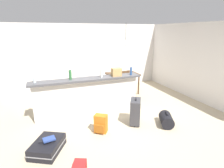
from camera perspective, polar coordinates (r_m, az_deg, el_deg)
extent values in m
cube|color=#BCAD8E|center=(4.89, 1.42, -11.13)|extent=(13.00, 13.00, 0.05)
cube|color=silver|center=(7.32, -7.70, 8.53)|extent=(6.60, 0.10, 2.50)
cube|color=silver|center=(6.46, 26.45, 5.92)|extent=(0.10, 6.00, 2.50)
cube|color=silver|center=(5.00, -7.49, -4.20)|extent=(2.80, 0.20, 0.98)
cube|color=#4C4C51|center=(4.84, -7.72, 1.51)|extent=(2.96, 0.40, 0.05)
cylinder|color=silver|center=(4.73, -23.33, 2.04)|extent=(0.07, 0.07, 0.29)
cylinder|color=#2D6B38|center=(4.77, -13.01, 2.85)|extent=(0.07, 0.07, 0.25)
cylinder|color=silver|center=(4.86, -3.35, 3.30)|extent=(0.06, 0.06, 0.21)
cylinder|color=#284C89|center=(5.18, 6.01, 4.07)|extent=(0.06, 0.06, 0.22)
cube|color=tan|center=(5.01, 1.38, 3.76)|extent=(0.26, 0.18, 0.22)
cube|color=#4C331E|center=(6.62, 3.35, 3.15)|extent=(1.10, 0.80, 0.04)
cylinder|color=#4C331E|center=(6.23, 0.46, -1.20)|extent=(0.06, 0.06, 0.70)
cylinder|color=#4C331E|center=(6.64, 8.36, -0.27)|extent=(0.06, 0.06, 0.70)
cylinder|color=#4C331E|center=(6.84, -1.61, 0.42)|extent=(0.06, 0.06, 0.70)
cylinder|color=#4C331E|center=(7.22, 5.75, 1.18)|extent=(0.06, 0.06, 0.70)
cube|color=#4C331E|center=(6.13, 4.83, -0.77)|extent=(0.47, 0.47, 0.04)
cube|color=#4C331E|center=(6.20, 3.90, 1.94)|extent=(0.40, 0.11, 0.48)
cylinder|color=#4C331E|center=(5.99, 4.45, -3.45)|extent=(0.04, 0.04, 0.41)
cylinder|color=#4C331E|center=(6.18, 6.86, -2.91)|extent=(0.04, 0.04, 0.41)
cylinder|color=#4C331E|center=(6.24, 2.72, -2.61)|extent=(0.04, 0.04, 0.41)
cylinder|color=#4C331E|center=(6.42, 5.08, -2.11)|extent=(0.04, 0.04, 0.41)
cylinder|color=black|center=(6.49, 4.39, 16.06)|extent=(0.01, 0.01, 0.60)
cone|color=white|center=(6.50, 4.32, 12.97)|extent=(0.34, 0.34, 0.14)
sphere|color=white|center=(6.50, 4.31, 12.27)|extent=(0.07, 0.07, 0.07)
cube|color=black|center=(3.87, -19.60, -18.00)|extent=(0.75, 0.83, 0.22)
cube|color=gray|center=(3.87, -19.60, -18.00)|extent=(0.76, 0.84, 0.02)
cube|color=#2D2D33|center=(4.18, -17.02, -15.00)|extent=(0.22, 0.21, 0.02)
cube|color=orange|center=(4.22, -3.53, -12.31)|extent=(0.33, 0.31, 0.42)
cube|color=#AB5918|center=(4.17, -4.01, -13.89)|extent=(0.21, 0.18, 0.19)
cube|color=black|center=(4.34, -3.98, -11.81)|extent=(0.04, 0.04, 0.36)
cube|color=black|center=(4.30, -2.18, -12.07)|extent=(0.04, 0.04, 0.36)
cylinder|color=black|center=(4.70, 16.71, -10.69)|extent=(0.48, 0.56, 0.30)
cube|color=black|center=(4.63, 16.88, -8.81)|extent=(0.12, 0.19, 0.04)
cube|color=#38383D|center=(4.55, 7.35, -8.49)|extent=(0.43, 0.50, 0.60)
cylinder|color=black|center=(4.86, 7.32, -10.76)|extent=(0.06, 0.07, 0.06)
cylinder|color=black|center=(4.52, 7.10, -12.95)|extent=(0.06, 0.07, 0.06)
cube|color=#232328|center=(4.43, 7.50, -4.73)|extent=(0.11, 0.14, 0.04)
cube|color=black|center=(3.83, -20.28, -16.20)|extent=(0.25, 0.20, 0.03)
cube|color=#334C99|center=(3.78, -19.19, -16.04)|extent=(0.24, 0.19, 0.03)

